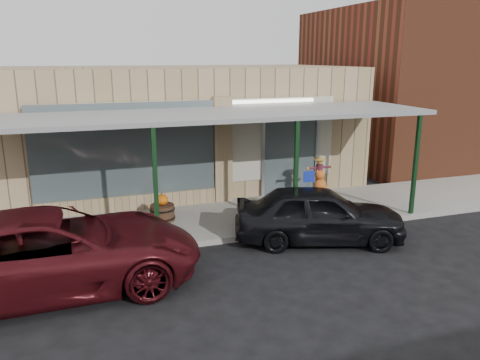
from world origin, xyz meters
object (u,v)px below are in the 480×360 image
object	(u,v)px
parked_sedan	(319,214)
barrel_pumpkin	(162,211)
barrel_scarecrow	(319,187)
car_maroon	(52,251)
handicap_sign	(308,190)

from	to	relation	value
parked_sedan	barrel_pumpkin	bearing A→B (deg)	74.00
barrel_pumpkin	parked_sedan	world-z (taller)	parked_sedan
barrel_scarecrow	car_maroon	size ratio (longest dim) A/B	0.26
parked_sedan	handicap_sign	bearing A→B (deg)	8.03
barrel_scarecrow	parked_sedan	size ratio (longest dim) A/B	0.33
barrel_pumpkin	parked_sedan	size ratio (longest dim) A/B	0.19
barrel_pumpkin	handicap_sign	bearing A→B (deg)	-20.89
handicap_sign	parked_sedan	distance (m)	1.03
handicap_sign	car_maroon	bearing A→B (deg)	-156.42
barrel_scarecrow	barrel_pumpkin	world-z (taller)	barrel_scarecrow
barrel_scarecrow	car_maroon	world-z (taller)	barrel_scarecrow
barrel_scarecrow	car_maroon	bearing A→B (deg)	-177.49
parked_sedan	car_maroon	bearing A→B (deg)	113.34
barrel_pumpkin	car_maroon	world-z (taller)	car_maroon
barrel_pumpkin	handicap_sign	world-z (taller)	handicap_sign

